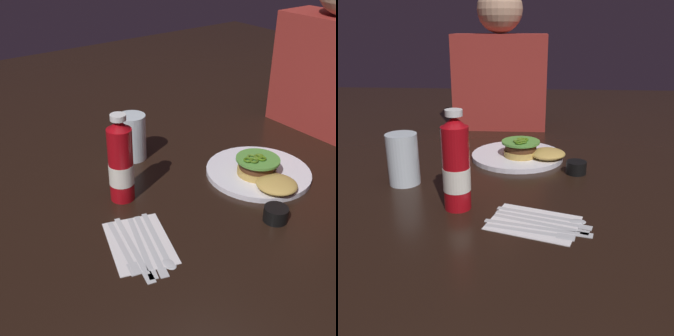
% 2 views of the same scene
% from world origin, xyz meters
% --- Properties ---
extents(ground_plane, '(3.00, 3.00, 0.00)m').
position_xyz_m(ground_plane, '(0.00, 0.00, 0.00)').
color(ground_plane, black).
extents(dinner_plate, '(0.28, 0.28, 0.01)m').
position_xyz_m(dinner_plate, '(-0.00, 0.13, 0.01)').
color(dinner_plate, white).
rests_on(dinner_plate, ground_plane).
extents(burger_sandwich, '(0.19, 0.12, 0.05)m').
position_xyz_m(burger_sandwich, '(0.04, 0.11, 0.03)').
color(burger_sandwich, tan).
rests_on(burger_sandwich, dinner_plate).
extents(ketchup_bottle, '(0.06, 0.06, 0.22)m').
position_xyz_m(ketchup_bottle, '(-0.12, -0.22, 0.10)').
color(ketchup_bottle, '#A60B12').
rests_on(ketchup_bottle, ground_plane).
extents(water_glass, '(0.08, 0.08, 0.13)m').
position_xyz_m(water_glass, '(-0.28, -0.08, 0.07)').
color(water_glass, silver).
rests_on(water_glass, ground_plane).
extents(condiment_cup, '(0.06, 0.06, 0.03)m').
position_xyz_m(condiment_cup, '(0.17, 0.01, 0.02)').
color(condiment_cup, black).
rests_on(condiment_cup, ground_plane).
extents(napkin, '(0.21, 0.17, 0.00)m').
position_xyz_m(napkin, '(0.05, -0.28, 0.00)').
color(napkin, silver).
rests_on(napkin, ground_plane).
extents(fork_utensil, '(0.18, 0.06, 0.00)m').
position_xyz_m(fork_utensil, '(0.06, -0.32, 0.00)').
color(fork_utensil, silver).
rests_on(fork_utensil, napkin).
extents(table_knife, '(0.22, 0.06, 0.00)m').
position_xyz_m(table_knife, '(0.07, -0.30, 0.00)').
color(table_knife, silver).
rests_on(table_knife, napkin).
extents(butter_knife, '(0.20, 0.08, 0.00)m').
position_xyz_m(butter_knife, '(0.07, -0.28, 0.00)').
color(butter_knife, silver).
rests_on(butter_knife, napkin).
extents(steak_knife, '(0.20, 0.08, 0.00)m').
position_xyz_m(steak_knife, '(0.08, -0.27, 0.00)').
color(steak_knife, silver).
rests_on(steak_knife, napkin).
extents(spoon_utensil, '(0.19, 0.07, 0.00)m').
position_xyz_m(spoon_utensil, '(0.09, -0.25, 0.00)').
color(spoon_utensil, silver).
rests_on(spoon_utensil, napkin).
extents(diner_person, '(0.35, 0.17, 0.52)m').
position_xyz_m(diner_person, '(-0.08, 0.52, 0.23)').
color(diner_person, maroon).
rests_on(diner_person, ground_plane).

